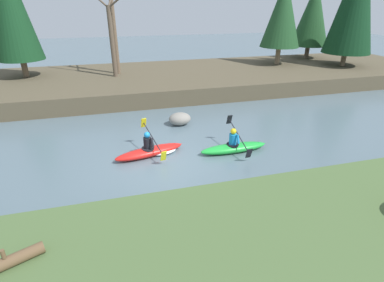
# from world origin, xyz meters

# --- Properties ---
(ground_plane) EXTENTS (90.00, 90.00, 0.00)m
(ground_plane) POSITION_xyz_m (0.00, 0.00, 0.00)
(ground_plane) COLOR slate
(riverbank_near) EXTENTS (44.00, 5.37, 0.80)m
(riverbank_near) POSITION_xyz_m (0.00, -5.58, 0.40)
(riverbank_near) COLOR #4C6638
(riverbank_near) RESTS_ON ground
(riverbank_far) EXTENTS (44.00, 9.17, 0.95)m
(riverbank_far) POSITION_xyz_m (0.00, 10.72, 0.48)
(riverbank_far) COLOR brown
(riverbank_far) RESTS_ON ground
(conifer_tree_left) EXTENTS (2.74, 2.74, 7.84)m
(conifer_tree_left) POSITION_xyz_m (-6.89, 11.91, 5.41)
(conifer_tree_left) COLOR brown
(conifer_tree_left) RESTS_ON riverbank_far
(conifer_tree_mid_left) EXTENTS (2.92, 2.92, 6.16)m
(conifer_tree_mid_left) POSITION_xyz_m (11.01, 11.62, 4.67)
(conifer_tree_mid_left) COLOR #7A664C
(conifer_tree_mid_left) RESTS_ON riverbank_far
(conifer_tree_centre) EXTENTS (3.03, 3.03, 6.01)m
(conifer_tree_centre) POSITION_xyz_m (14.86, 13.44, 4.47)
(conifer_tree_centre) COLOR brown
(conifer_tree_centre) RESTS_ON riverbank_far
(bare_tree_upstream) EXTENTS (3.14, 3.10, 5.65)m
(bare_tree_upstream) POSITION_xyz_m (-1.28, 10.63, 3.62)
(bare_tree_upstream) COLOR brown
(bare_tree_upstream) RESTS_ON riverbank_far
(bare_tree_mid_upstream) EXTENTS (4.21, 4.16, 7.70)m
(bare_tree_mid_upstream) POSITION_xyz_m (-1.05, 11.49, 4.58)
(bare_tree_mid_upstream) COLOR brown
(bare_tree_mid_upstream) RESTS_ON riverbank_far
(kayaker_lead) EXTENTS (2.78, 2.06, 1.20)m
(kayaker_lead) POSITION_xyz_m (2.77, 0.20, 0.22)
(kayaker_lead) COLOR green
(kayaker_lead) RESTS_ON ground
(kayaker_middle) EXTENTS (2.78, 2.05, 1.20)m
(kayaker_middle) POSITION_xyz_m (-0.38, 0.77, 0.20)
(kayaker_middle) COLOR red
(kayaker_middle) RESTS_ON ground
(boulder_midstream) EXTENTS (1.06, 0.83, 0.60)m
(boulder_midstream) POSITION_xyz_m (1.36, 3.56, 0.30)
(boulder_midstream) COLOR gray
(boulder_midstream) RESTS_ON ground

